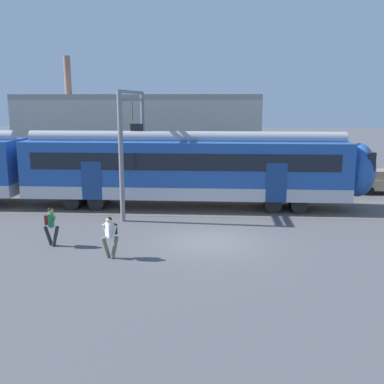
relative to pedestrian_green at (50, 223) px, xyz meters
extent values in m
plane|color=#515156|center=(6.69, 1.04, -0.99)|extent=(160.00, 160.00, 0.00)
cube|color=silver|center=(5.08, 7.29, 0.06)|extent=(18.00, 3.06, 0.70)
cube|color=#2351A3|center=(5.08, 7.29, 1.61)|extent=(18.00, 3.00, 2.40)
cube|color=black|center=(5.08, 5.77, 1.81)|extent=(16.56, 0.03, 0.90)
cube|color=navy|center=(10.03, 5.77, 0.76)|extent=(1.10, 0.04, 2.10)
cube|color=navy|center=(0.13, 5.77, 0.76)|extent=(1.10, 0.04, 2.10)
cylinder|color=#A4A4A9|center=(5.08, 7.29, 2.99)|extent=(17.64, 0.70, 0.70)
cube|color=black|center=(2.38, 7.29, 3.54)|extent=(0.70, 0.12, 0.40)
cylinder|color=black|center=(11.36, 7.29, -0.54)|extent=(0.90, 2.40, 0.90)
cylinder|color=black|center=(9.96, 7.29, -0.54)|extent=(0.90, 2.40, 0.90)
cylinder|color=black|center=(0.20, 7.29, -0.54)|extent=(0.90, 2.40, 0.90)
cylinder|color=black|center=(-1.20, 7.29, -0.54)|extent=(0.90, 2.40, 0.90)
ellipsoid|color=#2351A3|center=(14.63, 7.29, 1.26)|extent=(1.80, 2.85, 2.95)
cube|color=black|center=(14.98, 7.29, 1.86)|extent=(0.40, 2.40, 1.00)
cylinder|color=#28282D|center=(0.19, -0.02, -0.56)|extent=(0.38, 0.28, 0.87)
cylinder|color=#28282D|center=(-0.14, 0.04, -0.56)|extent=(0.38, 0.28, 0.87)
cube|color=#2D7F47|center=(0.02, 0.01, 0.15)|extent=(0.36, 0.43, 0.56)
cylinder|color=#2D7F47|center=(-0.14, 0.18, 0.10)|extent=(0.26, 0.18, 0.52)
cylinder|color=#2D7F47|center=(0.18, -0.16, 0.10)|extent=(0.26, 0.18, 0.52)
sphere|color=tan|center=(0.04, 0.02, 0.54)|extent=(0.22, 0.22, 0.22)
sphere|color=black|center=(0.02, 0.01, 0.57)|extent=(0.20, 0.20, 0.20)
cube|color=maroon|center=(-0.14, -0.06, 0.17)|extent=(0.26, 0.32, 0.40)
cylinder|color=#6B6051|center=(2.68, -1.32, -0.56)|extent=(0.37, 0.34, 0.87)
cylinder|color=#6B6051|center=(3.01, -1.28, -0.56)|extent=(0.37, 0.34, 0.87)
cube|color=silver|center=(2.84, -1.30, 0.15)|extent=(0.41, 0.43, 0.56)
cylinder|color=silver|center=(3.04, -1.42, 0.10)|extent=(0.25, 0.23, 0.52)
cylinder|color=silver|center=(2.64, -1.18, 0.10)|extent=(0.25, 0.23, 0.52)
sphere|color=beige|center=(2.83, -1.31, 0.54)|extent=(0.22, 0.22, 0.22)
sphere|color=black|center=(2.84, -1.30, 0.57)|extent=(0.20, 0.20, 0.20)
cube|color=black|center=(2.98, -1.18, 0.17)|extent=(0.30, 0.32, 0.40)
cube|color=#9D8662|center=(17.74, 11.91, 0.27)|extent=(1.94, 1.49, 0.56)
cylinder|color=black|center=(16.68, 12.72, -0.69)|extent=(0.61, 0.22, 0.60)
cylinder|color=black|center=(16.63, 11.16, -0.69)|extent=(0.61, 0.22, 0.60)
cylinder|color=gray|center=(2.17, 4.09, 2.26)|extent=(0.24, 0.24, 6.50)
cylinder|color=gray|center=(2.17, 10.49, 2.26)|extent=(0.24, 0.24, 6.50)
cube|color=gray|center=(2.17, 7.29, 5.46)|extent=(0.20, 6.40, 0.16)
cube|color=gray|center=(2.17, 7.29, 5.06)|extent=(0.20, 6.40, 0.16)
cylinder|color=black|center=(2.17, 7.29, 4.46)|extent=(0.03, 0.03, 1.00)
cube|color=beige|center=(0.97, 16.11, 2.01)|extent=(17.83, 5.00, 6.00)
cube|color=#9F9686|center=(0.97, 16.11, 5.21)|extent=(17.83, 5.00, 0.40)
cylinder|color=#8C6656|center=(-4.38, 16.11, 6.61)|extent=(0.50, 0.50, 3.20)
camera|label=1|loc=(7.07, -17.69, 5.12)|focal=42.00mm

